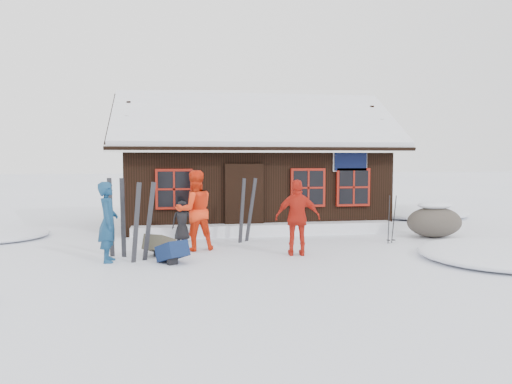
# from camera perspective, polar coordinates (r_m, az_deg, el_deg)

# --- Properties ---
(ground) EXTENTS (120.00, 120.00, 0.00)m
(ground) POSITION_cam_1_polar(r_m,az_deg,el_deg) (12.04, -3.93, -6.77)
(ground) COLOR white
(ground) RESTS_ON ground
(mountain_hut) EXTENTS (8.90, 6.09, 4.42)m
(mountain_hut) POSITION_cam_1_polar(r_m,az_deg,el_deg) (16.98, -0.58, 1.73)
(mountain_hut) COLOR black
(mountain_hut) RESTS_ON ground
(snow_drift) EXTENTS (7.60, 0.60, 0.35)m
(snow_drift) POSITION_cam_1_polar(r_m,az_deg,el_deg) (14.43, 1.13, -4.26)
(snow_drift) COLOR white
(snow_drift) RESTS_ON ground
(snow_mounds) EXTENTS (20.60, 13.20, 0.48)m
(snow_mounds) POSITION_cam_1_polar(r_m,az_deg,el_deg) (14.11, 2.03, -5.17)
(snow_mounds) COLOR white
(snow_mounds) RESTS_ON ground
(skier_teal) EXTENTS (0.43, 0.64, 1.73)m
(skier_teal) POSITION_cam_1_polar(r_m,az_deg,el_deg) (11.15, -16.55, -3.30)
(skier_teal) COLOR navy
(skier_teal) RESTS_ON ground
(skier_orange_left) EXTENTS (1.09, 0.94, 1.93)m
(skier_orange_left) POSITION_cam_1_polar(r_m,az_deg,el_deg) (12.10, -7.03, -2.11)
(skier_orange_left) COLOR red
(skier_orange_left) RESTS_ON ground
(skier_orange_right) EXTENTS (1.08, 0.59, 1.74)m
(skier_orange_right) POSITION_cam_1_polar(r_m,az_deg,el_deg) (11.43, 4.79, -2.94)
(skier_orange_right) COLOR red
(skier_orange_right) RESTS_ON ground
(skier_crouched) EXTENTS (0.54, 0.36, 1.09)m
(skier_crouched) POSITION_cam_1_polar(r_m,az_deg,el_deg) (13.48, -8.45, -3.30)
(skier_crouched) COLOR black
(skier_crouched) RESTS_ON ground
(boulder) EXTENTS (1.56, 1.17, 0.90)m
(boulder) POSITION_cam_1_polar(r_m,az_deg,el_deg) (14.89, 19.71, -3.13)
(boulder) COLOR #534C42
(boulder) RESTS_ON ground
(ski_pair_left) EXTENTS (0.54, 0.28, 1.76)m
(ski_pair_left) POSITION_cam_1_polar(r_m,az_deg,el_deg) (11.07, -12.82, -3.45)
(ski_pair_left) COLOR black
(ski_pair_left) RESTS_ON ground
(ski_pair_mid) EXTENTS (0.41, 0.20, 1.83)m
(ski_pair_mid) POSITION_cam_1_polar(r_m,az_deg,el_deg) (11.68, -15.61, -2.94)
(ski_pair_mid) COLOR black
(ski_pair_mid) RESTS_ON ground
(ski_pair_right) EXTENTS (0.55, 0.30, 1.75)m
(ski_pair_right) POSITION_cam_1_polar(r_m,az_deg,el_deg) (13.26, -1.09, -2.16)
(ski_pair_right) COLOR black
(ski_pair_right) RESTS_ON ground
(ski_poles) EXTENTS (0.23, 0.11, 1.30)m
(ski_poles) POSITION_cam_1_polar(r_m,az_deg,el_deg) (13.51, 15.21, -3.11)
(ski_poles) COLOR black
(ski_poles) RESTS_ON ground
(backpack_blue) EXTENTS (0.73, 0.77, 0.34)m
(backpack_blue) POSITION_cam_1_polar(r_m,az_deg,el_deg) (10.83, -9.54, -7.13)
(backpack_blue) COLOR #101F45
(backpack_blue) RESTS_ON ground
(backpack_olive) EXTENTS (0.74, 0.79, 0.35)m
(backpack_olive) POSITION_cam_1_polar(r_m,az_deg,el_deg) (11.70, -11.01, -6.29)
(backpack_olive) COLOR #403D2E
(backpack_olive) RESTS_ON ground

